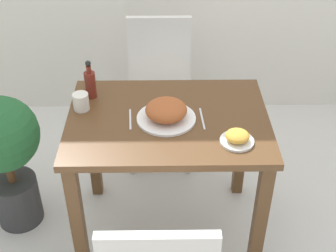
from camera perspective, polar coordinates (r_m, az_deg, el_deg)
ground_plane at (r=2.73m, az=-0.00°, el=-12.21°), size 16.00×16.00×0.00m
dining_table at (r=2.30m, az=-0.00°, el=-1.69°), size 0.96×0.70×0.76m
chair_far at (r=2.96m, az=-1.04°, el=5.29°), size 0.42×0.42×0.92m
food_plate at (r=2.18m, az=-0.22°, el=1.74°), size 0.28×0.28×0.10m
side_plate at (r=2.07m, az=8.44°, el=-1.42°), size 0.15×0.15×0.06m
drink_cup at (r=2.29m, az=-10.56°, el=2.93°), size 0.08×0.08×0.08m
sauce_bottle at (r=2.37m, az=-9.47°, el=5.18°), size 0.06×0.06×0.20m
fork_utensil at (r=2.21m, az=-4.62°, el=0.83°), size 0.02×0.16×0.00m
spoon_utensil at (r=2.21m, az=4.19°, el=0.90°), size 0.02×0.17×0.00m
potted_plant_left at (r=2.58m, az=-19.30°, el=-2.85°), size 0.40×0.40×0.81m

